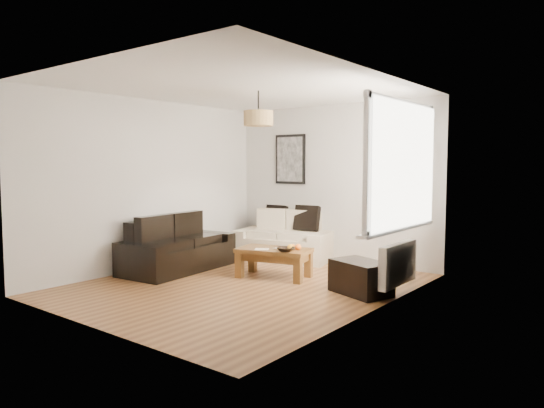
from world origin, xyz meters
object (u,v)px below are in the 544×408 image
Objects in this scene: ottoman at (361,278)px; sofa_leather at (178,245)px; loveseat_cream at (284,237)px; coffee_table at (274,263)px.

sofa_leather is at bearing -171.46° from ottoman.
loveseat_cream is at bearing 149.43° from ottoman.
sofa_leather is 1.75× the size of coffee_table.
loveseat_cream is at bearing -30.27° from sofa_leather.
ottoman is (2.88, 0.43, -0.18)m from sofa_leather.
coffee_table is 1.41× the size of ottoman.
ottoman is (2.11, -1.24, -0.18)m from loveseat_cream.
sofa_leather is at bearing -128.83° from loveseat_cream.
loveseat_cream is 1.38m from coffee_table.
coffee_table is (0.69, -1.18, -0.18)m from loveseat_cream.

